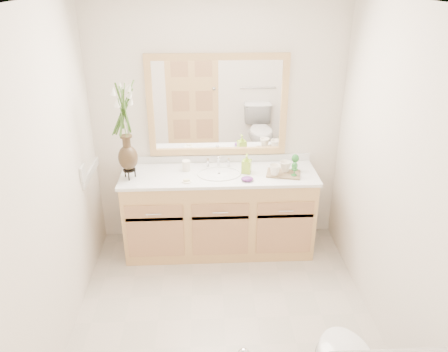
{
  "coord_description": "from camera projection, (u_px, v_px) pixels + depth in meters",
  "views": [
    {
      "loc": [
        -0.13,
        -2.71,
        2.55
      ],
      "look_at": [
        0.03,
        0.65,
        0.97
      ],
      "focal_mm": 35.0,
      "sensor_mm": 36.0,
      "label": 1
    }
  ],
  "objects": [
    {
      "name": "purple_dish",
      "position": [
        247.0,
        179.0,
        3.95
      ],
      "size": [
        0.12,
        0.1,
        0.04
      ],
      "primitive_type": "ellipsoid",
      "rotation": [
        0.0,
        0.0,
        -0.12
      ],
      "color": "#5E2571",
      "rests_on": "counter"
    },
    {
      "name": "switch_plate",
      "position": [
        83.0,
        172.0,
        3.76
      ],
      "size": [
        0.02,
        0.12,
        0.12
      ],
      "primitive_type": "cube",
      "color": "white",
      "rests_on": "wall_left"
    },
    {
      "name": "mug_right",
      "position": [
        285.0,
        166.0,
        4.08
      ],
      "size": [
        0.12,
        0.12,
        0.11
      ],
      "primitive_type": "imported",
      "rotation": [
        0.0,
        0.0,
        0.15
      ],
      "color": "white",
      "rests_on": "tray"
    },
    {
      "name": "vanity",
      "position": [
        219.0,
        213.0,
        4.28
      ],
      "size": [
        1.8,
        0.55,
        0.8
      ],
      "color": "tan",
      "rests_on": "floor"
    },
    {
      "name": "soap_bottle",
      "position": [
        247.0,
        164.0,
        4.08
      ],
      "size": [
        0.1,
        0.1,
        0.17
      ],
      "primitive_type": "imported",
      "rotation": [
        0.0,
        0.0,
        -0.3
      ],
      "color": "#93C32D",
      "rests_on": "counter"
    },
    {
      "name": "goblet_front",
      "position": [
        295.0,
        167.0,
        3.99
      ],
      "size": [
        0.06,
        0.06,
        0.13
      ],
      "color": "#256F2B",
      "rests_on": "tray"
    },
    {
      "name": "ceiling",
      "position": [
        224.0,
        0.0,
        2.52
      ],
      "size": [
        2.4,
        2.6,
        0.02
      ],
      "primitive_type": "cube",
      "color": "white",
      "rests_on": "wall_back"
    },
    {
      "name": "mirror",
      "position": [
        218.0,
        106.0,
        4.1
      ],
      "size": [
        1.32,
        0.04,
        0.97
      ],
      "color": "white",
      "rests_on": "wall_back"
    },
    {
      "name": "wall_right",
      "position": [
        394.0,
        182.0,
        3.08
      ],
      "size": [
        0.02,
        2.6,
        2.4
      ],
      "primitive_type": "cube",
      "color": "white",
      "rests_on": "floor"
    },
    {
      "name": "floor",
      "position": [
        224.0,
        318.0,
        3.54
      ],
      "size": [
        2.6,
        2.6,
        0.0
      ],
      "primitive_type": "plane",
      "color": "#BEB3A2",
      "rests_on": "ground"
    },
    {
      "name": "wall_left",
      "position": [
        49.0,
        190.0,
        2.97
      ],
      "size": [
        0.02,
        2.6,
        2.4
      ],
      "primitive_type": "cube",
      "color": "white",
      "rests_on": "floor"
    },
    {
      "name": "goblet_back",
      "position": [
        295.0,
        159.0,
        4.1
      ],
      "size": [
        0.07,
        0.07,
        0.16
      ],
      "color": "#256F2B",
      "rests_on": "tray"
    },
    {
      "name": "flower_vase",
      "position": [
        124.0,
        117.0,
        3.76
      ],
      "size": [
        0.21,
        0.21,
        0.85
      ],
      "rotation": [
        0.0,
        0.0,
        -0.28
      ],
      "color": "black",
      "rests_on": "counter"
    },
    {
      "name": "sink",
      "position": [
        219.0,
        179.0,
        4.11
      ],
      "size": [
        0.38,
        0.34,
        0.23
      ],
      "color": "white",
      "rests_on": "counter"
    },
    {
      "name": "wall_front",
      "position": [
        239.0,
        322.0,
        1.85
      ],
      "size": [
        2.4,
        0.02,
        2.4
      ],
      "primitive_type": "cube",
      "color": "white",
      "rests_on": "floor"
    },
    {
      "name": "wall_back",
      "position": [
        218.0,
        126.0,
        4.2
      ],
      "size": [
        2.4,
        0.02,
        2.4
      ],
      "primitive_type": "cube",
      "color": "white",
      "rests_on": "floor"
    },
    {
      "name": "soap_dish",
      "position": [
        187.0,
        181.0,
        3.93
      ],
      "size": [
        0.09,
        0.09,
        0.03
      ],
      "color": "white",
      "rests_on": "counter"
    },
    {
      "name": "mug_left",
      "position": [
        275.0,
        170.0,
        4.01
      ],
      "size": [
        0.1,
        0.1,
        0.1
      ],
      "primitive_type": "imported",
      "rotation": [
        0.0,
        0.0,
        0.01
      ],
      "color": "white",
      "rests_on": "tray"
    },
    {
      "name": "tumbler",
      "position": [
        186.0,
        166.0,
        4.14
      ],
      "size": [
        0.08,
        0.08,
        0.1
      ],
      "primitive_type": "cylinder",
      "color": "white",
      "rests_on": "counter"
    },
    {
      "name": "counter",
      "position": [
        219.0,
        175.0,
        4.11
      ],
      "size": [
        1.84,
        0.57,
        0.03
      ],
      "primitive_type": "cube",
      "color": "white",
      "rests_on": "vanity"
    },
    {
      "name": "tray",
      "position": [
        283.0,
        174.0,
        4.07
      ],
      "size": [
        0.35,
        0.27,
        0.02
      ],
      "primitive_type": "cube",
      "rotation": [
        0.0,
        0.0,
        -0.23
      ],
      "color": "brown",
      "rests_on": "counter"
    }
  ]
}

